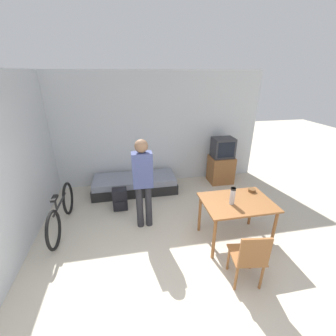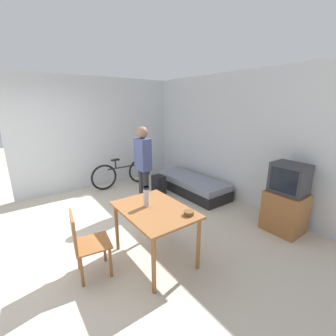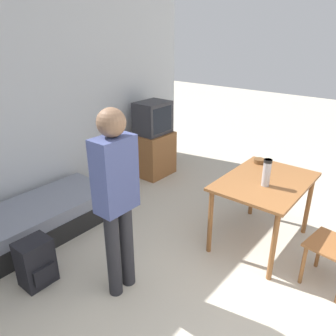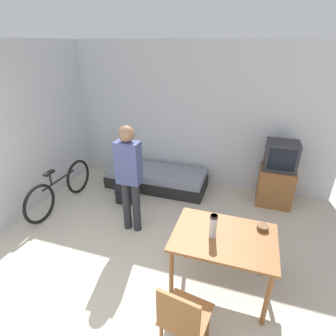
# 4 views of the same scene
# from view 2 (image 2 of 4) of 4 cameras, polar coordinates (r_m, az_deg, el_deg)

# --- Properties ---
(ground_plane) EXTENTS (20.00, 20.00, 0.00)m
(ground_plane) POSITION_cam_2_polar(r_m,az_deg,el_deg) (3.95, -25.23, -17.25)
(ground_plane) COLOR beige
(wall_back) EXTENTS (5.50, 0.06, 2.70)m
(wall_back) POSITION_cam_2_polar(r_m,az_deg,el_deg) (5.22, 13.70, 7.65)
(wall_back) COLOR silver
(wall_back) RESTS_ON ground_plane
(wall_left) EXTENTS (0.06, 4.48, 2.70)m
(wall_left) POSITION_cam_2_polar(r_m,az_deg,el_deg) (6.07, -14.93, 8.68)
(wall_left) COLOR silver
(wall_left) RESTS_ON ground_plane
(daybed) EXTENTS (1.95, 0.77, 0.37)m
(daybed) POSITION_cam_2_polar(r_m,az_deg,el_deg) (5.47, 5.84, -4.25)
(daybed) COLOR black
(daybed) RESTS_ON ground_plane
(tv) EXTENTS (0.58, 0.49, 1.17)m
(tv) POSITION_cam_2_polar(r_m,az_deg,el_deg) (4.18, 27.79, -7.36)
(tv) COLOR brown
(tv) RESTS_ON ground_plane
(dining_table) EXTENTS (1.11, 0.79, 0.75)m
(dining_table) POSITION_cam_2_polar(r_m,az_deg,el_deg) (3.02, -3.42, -11.91)
(dining_table) COLOR brown
(dining_table) RESTS_ON ground_plane
(wooden_chair) EXTENTS (0.47, 0.47, 0.86)m
(wooden_chair) POSITION_cam_2_polar(r_m,az_deg,el_deg) (3.00, -20.53, -17.04)
(wooden_chair) COLOR brown
(wooden_chair) RESTS_ON ground_plane
(bicycle) EXTENTS (0.08, 1.64, 0.74)m
(bicycle) POSITION_cam_2_polar(r_m,az_deg,el_deg) (5.92, -11.45, -1.36)
(bicycle) COLOR black
(bicycle) RESTS_ON ground_plane
(person_standing) EXTENTS (0.34, 0.22, 1.66)m
(person_standing) POSITION_cam_2_polar(r_m,az_deg,el_deg) (4.38, -6.35, 1.40)
(person_standing) COLOR #28282D
(person_standing) RESTS_ON ground_plane
(thermos_flask) EXTENTS (0.08, 0.08, 0.28)m
(thermos_flask) POSITION_cam_2_polar(r_m,az_deg,el_deg) (2.99, -5.53, -7.02)
(thermos_flask) COLOR #B7B7BC
(thermos_flask) RESTS_ON dining_table
(mate_bowl) EXTENTS (0.13, 0.13, 0.05)m
(mate_bowl) POSITION_cam_2_polar(r_m,az_deg,el_deg) (2.82, 5.31, -11.31)
(mate_bowl) COLOR brown
(mate_bowl) RESTS_ON dining_table
(backpack) EXTENTS (0.29, 0.26, 0.45)m
(backpack) POSITION_cam_2_polar(r_m,az_deg,el_deg) (5.30, -2.41, -4.37)
(backpack) COLOR black
(backpack) RESTS_ON ground_plane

